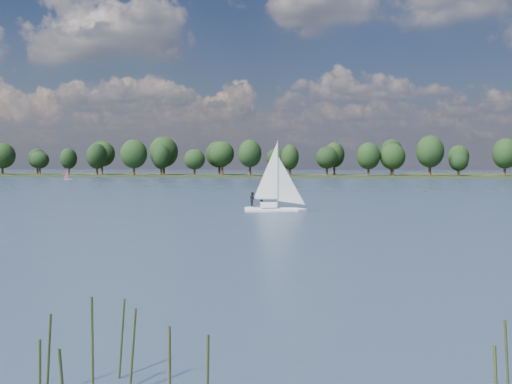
# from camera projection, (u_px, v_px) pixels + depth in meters

# --- Properties ---
(ground) EXTENTS (700.00, 700.00, 0.00)m
(ground) POSITION_uv_depth(u_px,v_px,m) (253.00, 189.00, 121.55)
(ground) COLOR #233342
(ground) RESTS_ON ground
(far_shore) EXTENTS (660.00, 40.00, 1.50)m
(far_shore) POSITION_uv_depth(u_px,v_px,m) (292.00, 176.00, 232.34)
(far_shore) COLOR black
(far_shore) RESTS_ON ground
(sailboat) EXTENTS (6.56, 2.94, 8.35)m
(sailboat) POSITION_uv_depth(u_px,v_px,m) (272.00, 191.00, 63.94)
(sailboat) COLOR white
(sailboat) RESTS_ON ground
(dinghy_pink) EXTENTS (2.75, 2.27, 4.17)m
(dinghy_pink) POSITION_uv_depth(u_px,v_px,m) (68.00, 177.00, 189.83)
(dinghy_pink) COLOR silver
(dinghy_pink) RESTS_ON ground
(treeline) EXTENTS (562.67, 73.96, 17.78)m
(treeline) POSITION_uv_depth(u_px,v_px,m) (256.00, 157.00, 230.44)
(treeline) COLOR black
(treeline) RESTS_ON ground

